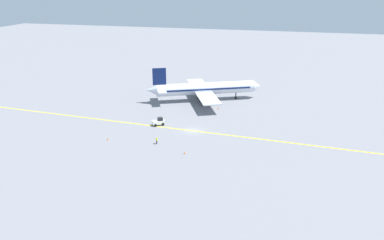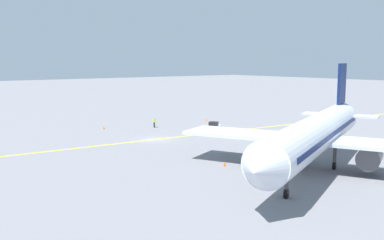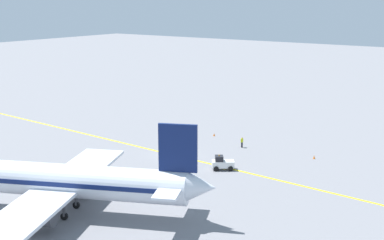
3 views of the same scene
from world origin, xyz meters
The scene contains 8 objects.
ground_plane centered at (0.00, 0.00, 0.00)m, with size 400.00×400.00×0.00m, color slate.
apron_yellow_centreline centered at (0.00, 0.00, 0.00)m, with size 0.40×120.00×0.01m, color yellow.
airplane_at_gate centered at (-24.86, -2.76, 3.71)m, with size 27.63×33.55×10.60m.
baggage_tug_white centered at (-1.59, -9.40, 0.90)m, with size 2.98×3.31×2.11m.
ground_crew_worker centered at (9.60, -5.98, 0.91)m, with size 0.58×0.26×1.68m.
traffic_cone_near_nose centered at (12.99, 1.46, 0.28)m, with size 0.32×0.32×0.55m, color orange.
traffic_cone_mid_apron centered at (10.39, -17.67, 0.28)m, with size 0.32×0.32×0.55m, color orange.
traffic_cone_by_wingtip centered at (-17.82, 2.99, 0.28)m, with size 0.32×0.32×0.55m, color orange.
Camera 2 is at (-52.03, 33.62, 10.98)m, focal length 42.00 mm.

